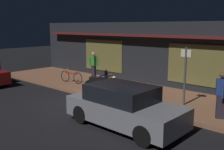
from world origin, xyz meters
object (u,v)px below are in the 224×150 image
object	(u,v)px
motorcycle	(101,83)
sign_post	(185,73)
bicycle_parked	(71,77)
person_bystander	(221,94)
parked_car_far	(124,106)
person_photographer	(94,65)

from	to	relation	value
motorcycle	sign_post	bearing A→B (deg)	12.11
bicycle_parked	person_bystander	world-z (taller)	person_bystander
motorcycle	sign_post	distance (m)	4.15
bicycle_parked	sign_post	distance (m)	6.93
motorcycle	sign_post	world-z (taller)	sign_post
motorcycle	parked_car_far	size ratio (longest dim) A/B	0.40
motorcycle	person_bystander	size ratio (longest dim) A/B	0.98
motorcycle	person_bystander	xyz separation A→B (m)	(5.68, 0.20, 0.38)
person_photographer	sign_post	world-z (taller)	sign_post
person_bystander	sign_post	world-z (taller)	sign_post
bicycle_parked	parked_car_far	distance (m)	6.90
person_bystander	sign_post	distance (m)	1.90
parked_car_far	sign_post	bearing A→B (deg)	79.88
person_bystander	parked_car_far	world-z (taller)	person_bystander
bicycle_parked	person_photographer	distance (m)	1.71
person_photographer	person_bystander	world-z (taller)	same
sign_post	parked_car_far	world-z (taller)	sign_post
person_photographer	motorcycle	bearing A→B (deg)	-38.09
motorcycle	person_bystander	bearing A→B (deg)	2.05
person_bystander	bicycle_parked	bearing A→B (deg)	178.05
sign_post	parked_car_far	size ratio (longest dim) A/B	0.58
bicycle_parked	person_photographer	size ratio (longest dim) A/B	0.99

